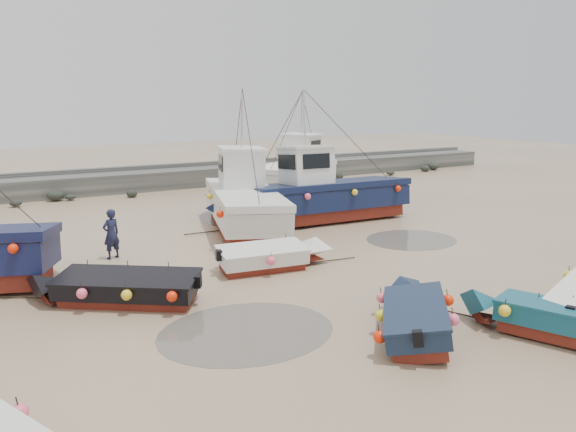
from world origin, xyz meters
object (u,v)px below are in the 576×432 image
Objects in this scene: dinghy_1 at (418,311)px; cabin_boat_3 at (299,171)px; dinghy_2 at (549,315)px; cabin_boat_2 at (316,195)px; dinghy_5 at (272,253)px; dinghy_4 at (116,284)px; person at (113,258)px; cabin_boat_1 at (242,200)px.

cabin_boat_3 is (8.84, 20.31, 0.79)m from dinghy_1.
dinghy_2 is 0.46× the size of cabin_boat_2.
dinghy_1 and dinghy_5 have the same top height.
cabin_boat_2 is at bearing 108.83° from dinghy_1.
dinghy_1 is 8.54m from dinghy_4.
cabin_boat_3 is (6.25, 22.14, 0.78)m from dinghy_2.
dinghy_1 is 0.51× the size of cabin_boat_3.
dinghy_2 is 14.72m from person.
dinghy_4 is 12.73m from cabin_boat_2.
dinghy_5 is 2.83× the size of person.
dinghy_1 is 12.91m from cabin_boat_1.
dinghy_1 is 6.61m from dinghy_5.
dinghy_4 is 3.02× the size of person.
person is at bearing -144.52° from cabin_boat_1.
cabin_boat_3 is (3.89, 7.98, 0.04)m from cabin_boat_2.
cabin_boat_2 is at bearing 143.56° from dinghy_5.
dinghy_2 is 11.69m from dinghy_4.
dinghy_1 is at bearing 94.66° from person.
cabin_boat_1 reaches higher than dinghy_1.
dinghy_2 is 9.01m from dinghy_5.
dinghy_5 is at bearing 139.15° from cabin_boat_2.
cabin_boat_1 is (1.86, 6.24, 0.74)m from dinghy_5.
cabin_boat_1 reaches higher than dinghy_4.
person is (-4.47, 4.12, -0.56)m from dinghy_5.
dinghy_1 is 0.43× the size of cabin_boat_1.
cabin_boat_3 is (9.46, 13.72, 0.78)m from dinghy_5.
cabin_boat_1 is (1.24, 12.83, 0.75)m from dinghy_1.
dinghy_5 is 6.56m from cabin_boat_1.
dinghy_5 is 6.11m from person.
cabin_boat_1 reaches higher than person.
cabin_boat_2 is at bearing -59.09° from cabin_boat_3.
person is (-5.09, 10.71, -0.56)m from dinghy_1.
dinghy_2 is 23.02m from cabin_boat_3.
dinghy_2 is 0.56× the size of cabin_boat_3.
cabin_boat_1 is (-1.35, 14.66, 0.75)m from dinghy_2.
dinghy_2 is at bearing -67.79° from cabin_boat_1.
cabin_boat_2 is 1.22× the size of cabin_boat_3.
dinghy_5 is 0.47× the size of cabin_boat_2.
cabin_boat_1 is 5.91× the size of person.
cabin_boat_3 is at bearing -166.18° from person.
cabin_boat_3 is at bearing -22.75° from cabin_boat_2.
person is at bearing -88.52° from cabin_boat_3.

